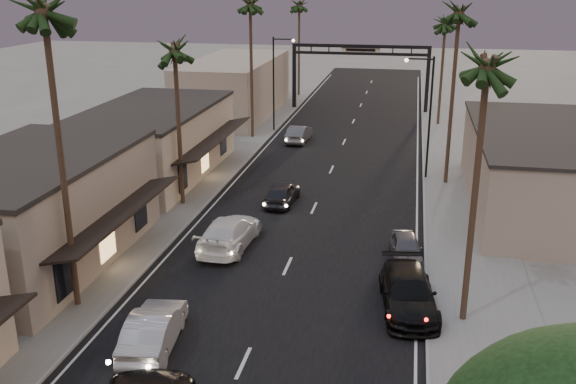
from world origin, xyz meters
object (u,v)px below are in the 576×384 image
at_px(oncoming_silver, 154,329).
at_px(curbside_black, 408,293).
at_px(palm_ra, 488,56).
at_px(palm_far, 299,2).
at_px(arch, 360,61).
at_px(palm_lc, 174,43).
at_px(streetlight_left, 276,76).
at_px(palm_lb, 43,1).
at_px(palm_rc, 446,19).
at_px(streetlight_right, 427,108).
at_px(palm_rb, 460,7).
at_px(palm_ld, 250,0).

xyz_separation_m(oncoming_silver, curbside_black, (10.04, 5.11, 0.01)).
xyz_separation_m(palm_ra, palm_far, (-16.90, 54.00, 0.00)).
distance_m(arch, palm_far, 12.96).
height_order(palm_lc, palm_far, palm_far).
distance_m(streetlight_left, palm_ra, 37.87).
distance_m(arch, curbside_black, 46.08).
height_order(palm_lb, palm_rc, palm_lb).
bearing_deg(streetlight_right, palm_lb, -124.01).
bearing_deg(palm_ra, streetlight_left, 114.54).
height_order(palm_lb, palm_rb, palm_lb).
distance_m(palm_lc, palm_ld, 19.10).
height_order(palm_lb, palm_ra, palm_lb).
distance_m(streetlight_left, palm_rb, 22.07).
bearing_deg(palm_lb, arch, 79.84).
xyz_separation_m(palm_ld, palm_rc, (17.20, 9.00, -1.95)).
relative_size(palm_rb, palm_far, 1.08).
relative_size(palm_ld, palm_ra, 1.08).
bearing_deg(palm_lb, palm_lc, 90.00).
bearing_deg(streetlight_right, streetlight_left, 136.79).
height_order(streetlight_left, palm_far, palm_far).
bearing_deg(palm_far, palm_rc, -39.64).
height_order(palm_rc, oncoming_silver, palm_rc).
bearing_deg(palm_lb, streetlight_right, 55.99).
relative_size(streetlight_right, palm_rb, 0.63).
relative_size(palm_lb, curbside_black, 2.66).
height_order(streetlight_right, curbside_black, streetlight_right).
distance_m(arch, palm_lb, 49.39).
xyz_separation_m(palm_lb, palm_ra, (17.20, 2.00, -1.94)).
bearing_deg(streetlight_right, palm_ra, -85.43).
distance_m(palm_lc, palm_far, 42.01).
height_order(palm_ld, curbside_black, palm_ld).
bearing_deg(curbside_black, palm_ld, 108.22).
height_order(palm_far, oncoming_silver, palm_far).
distance_m(palm_lc, palm_ra, 20.99).
bearing_deg(palm_rb, curbside_black, -97.04).
bearing_deg(arch, streetlight_right, -74.53).
bearing_deg(palm_ld, palm_rc, 27.62).
xyz_separation_m(palm_rc, palm_far, (-16.90, 14.00, 0.97)).
xyz_separation_m(arch, curbside_black, (6.20, -45.42, -4.70)).
bearing_deg(arch, palm_rc, -34.89).
relative_size(palm_ra, palm_rc, 1.08).
xyz_separation_m(streetlight_right, palm_lc, (-15.52, -9.00, 5.14)).
bearing_deg(palm_lb, palm_rc, 67.73).
relative_size(palm_ld, palm_rb, 1.00).
height_order(palm_lc, curbside_black, palm_lc).
relative_size(palm_lc, palm_rb, 0.86).
bearing_deg(oncoming_silver, arch, -101.46).
xyz_separation_m(streetlight_right, oncoming_silver, (-10.76, -25.54, -4.51)).
distance_m(palm_lb, palm_far, 56.03).
height_order(palm_ld, oncoming_silver, palm_ld).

